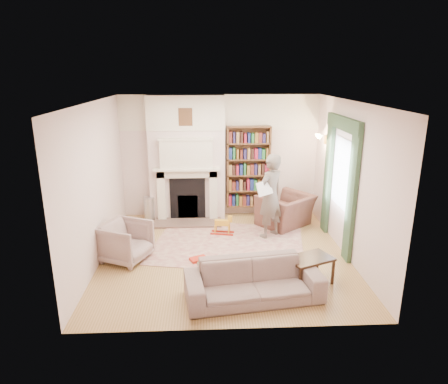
{
  "coord_description": "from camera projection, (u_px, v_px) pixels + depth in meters",
  "views": [
    {
      "loc": [
        -0.34,
        -6.8,
        3.29
      ],
      "look_at": [
        0.0,
        0.25,
        1.15
      ],
      "focal_mm": 32.0,
      "sensor_mm": 36.0,
      "label": 1
    }
  ],
  "objects": [
    {
      "name": "rug",
      "position": [
        229.0,
        244.0,
        7.91
      ],
      "size": [
        3.26,
        2.72,
        0.01
      ],
      "primitive_type": "cube",
      "rotation": [
        0.0,
        0.0,
        -0.19
      ],
      "color": "beige",
      "rests_on": "floor"
    },
    {
      "name": "newspaper",
      "position": [
        265.0,
        188.0,
        7.78
      ],
      "size": [
        0.38,
        0.34,
        0.27
      ],
      "primitive_type": "cube",
      "rotation": [
        -0.35,
        0.0,
        0.69
      ],
      "color": "white",
      "rests_on": "man_reading"
    },
    {
      "name": "curtain_right",
      "position": [
        328.0,
        176.0,
        8.27
      ],
      "size": [
        0.07,
        0.32,
        2.4
      ],
      "primitive_type": "cube",
      "color": "#324C31",
      "rests_on": "floor"
    },
    {
      "name": "wall_back",
      "position": [
        220.0,
        157.0,
        9.21
      ],
      "size": [
        4.5,
        0.0,
        4.5
      ],
      "primitive_type": "plane",
      "rotation": [
        1.57,
        0.0,
        0.0
      ],
      "color": "silver",
      "rests_on": "floor"
    },
    {
      "name": "window",
      "position": [
        342.0,
        173.0,
        7.53
      ],
      "size": [
        0.02,
        0.9,
        1.3
      ],
      "primitive_type": "cube",
      "color": "silver",
      "rests_on": "wall_right"
    },
    {
      "name": "rocking_horse",
      "position": [
        222.0,
        225.0,
        8.34
      ],
      "size": [
        0.51,
        0.29,
        0.42
      ],
      "primitive_type": null,
      "rotation": [
        0.0,
        0.0,
        -0.21
      ],
      "color": "gold",
      "rests_on": "rug"
    },
    {
      "name": "wall_front",
      "position": [
        234.0,
        231.0,
        4.91
      ],
      "size": [
        4.5,
        0.0,
        4.5
      ],
      "primitive_type": "plane",
      "rotation": [
        -1.57,
        0.0,
        0.0
      ],
      "color": "silver",
      "rests_on": "floor"
    },
    {
      "name": "coffee_table",
      "position": [
        309.0,
        270.0,
        6.41
      ],
      "size": [
        0.82,
        0.69,
        0.45
      ],
      "primitive_type": null,
      "rotation": [
        0.0,
        0.0,
        0.4
      ],
      "color": "black",
      "rests_on": "floor"
    },
    {
      "name": "sofa",
      "position": [
        254.0,
        281.0,
        5.94
      ],
      "size": [
        2.11,
        1.07,
        0.59
      ],
      "primitive_type": "imported",
      "rotation": [
        0.0,
        0.0,
        0.14
      ],
      "color": "gray",
      "rests_on": "floor"
    },
    {
      "name": "armchair_reading",
      "position": [
        285.0,
        210.0,
        8.8
      ],
      "size": [
        1.42,
        1.4,
        0.7
      ],
      "primitive_type": "imported",
      "rotation": [
        0.0,
        0.0,
        3.81
      ],
      "color": "#4B2928",
      "rests_on": "floor"
    },
    {
      "name": "armchair_left",
      "position": [
        125.0,
        242.0,
        7.15
      ],
      "size": [
        1.03,
        1.02,
        0.72
      ],
      "primitive_type": "imported",
      "rotation": [
        0.0,
        0.0,
        1.15
      ],
      "color": "#B1A592",
      "rests_on": "floor"
    },
    {
      "name": "paraffin_heater",
      "position": [
        149.0,
        209.0,
        9.13
      ],
      "size": [
        0.3,
        0.3,
        0.55
      ],
      "primitive_type": "cylinder",
      "rotation": [
        0.0,
        0.0,
        0.33
      ],
      "color": "#B8BAC1",
      "rests_on": "floor"
    },
    {
      "name": "wall_sconce",
      "position": [
        317.0,
        140.0,
        8.44
      ],
      "size": [
        0.2,
        0.24,
        0.24
      ],
      "primitive_type": null,
      "color": "gold",
      "rests_on": "wall_right"
    },
    {
      "name": "ceiling",
      "position": [
        225.0,
        102.0,
        6.65
      ],
      "size": [
        4.5,
        4.5,
        0.0
      ],
      "primitive_type": "plane",
      "rotation": [
        3.14,
        0.0,
        0.0
      ],
      "color": "white",
      "rests_on": "wall_back"
    },
    {
      "name": "game_box_lid",
      "position": [
        199.0,
        259.0,
        7.2
      ],
      "size": [
        0.35,
        0.31,
        0.05
      ],
      "primitive_type": "cube",
      "rotation": [
        0.0,
        0.0,
        0.43
      ],
      "color": "red",
      "rests_on": "rug"
    },
    {
      "name": "board_game",
      "position": [
        208.0,
        263.0,
        7.08
      ],
      "size": [
        0.43,
        0.43,
        0.03
      ],
      "primitive_type": "cube",
      "rotation": [
        0.0,
        0.0,
        0.16
      ],
      "color": "#E4BD50",
      "rests_on": "rug"
    },
    {
      "name": "wall_right",
      "position": [
        350.0,
        181.0,
        7.16
      ],
      "size": [
        0.0,
        4.5,
        4.5
      ],
      "primitive_type": "plane",
      "rotation": [
        1.57,
        0.0,
        -1.57
      ],
      "color": "silver",
      "rests_on": "floor"
    },
    {
      "name": "curtain_left",
      "position": [
        352.0,
        197.0,
        6.93
      ],
      "size": [
        0.07,
        0.32,
        2.4
      ],
      "primitive_type": "cube",
      "color": "#324C31",
      "rests_on": "floor"
    },
    {
      "name": "fireplace",
      "position": [
        187.0,
        159.0,
        8.99
      ],
      "size": [
        1.7,
        0.58,
        2.8
      ],
      "color": "silver",
      "rests_on": "floor"
    },
    {
      "name": "pelmet",
      "position": [
        344.0,
        123.0,
        7.26
      ],
      "size": [
        0.09,
        1.7,
        0.24
      ],
      "primitive_type": "cube",
      "color": "#324C31",
      "rests_on": "wall_right"
    },
    {
      "name": "man_reading",
      "position": [
        270.0,
        196.0,
        8.05
      ],
      "size": [
        0.75,
        0.72,
        1.74
      ],
      "primitive_type": "imported",
      "rotation": [
        0.0,
        0.0,
        3.83
      ],
      "color": "#63574F",
      "rests_on": "floor"
    },
    {
      "name": "bookcase",
      "position": [
        248.0,
        167.0,
        9.18
      ],
      "size": [
        1.0,
        0.24,
        1.85
      ],
      "primitive_type": "cube",
      "color": "brown",
      "rests_on": "floor"
    },
    {
      "name": "wall_left",
      "position": [
        96.0,
        184.0,
        6.96
      ],
      "size": [
        0.0,
        4.5,
        4.5
      ],
      "primitive_type": "plane",
      "rotation": [
        1.57,
        0.0,
        1.57
      ],
      "color": "silver",
      "rests_on": "floor"
    },
    {
      "name": "comic_annuals",
      "position": [
        243.0,
        262.0,
        7.13
      ],
      "size": [
        0.56,
        0.51,
        0.02
      ],
      "color": "red",
      "rests_on": "rug"
    },
    {
      "name": "floor",
      "position": [
        225.0,
        255.0,
        7.47
      ],
      "size": [
        4.5,
        4.5,
        0.0
      ],
      "primitive_type": "plane",
      "color": "olive",
      "rests_on": "ground"
    }
  ]
}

